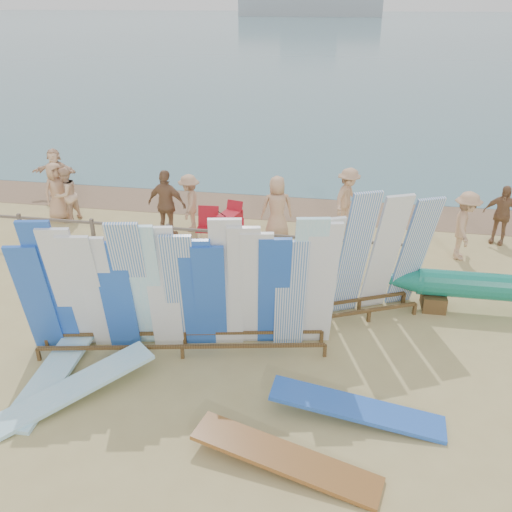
% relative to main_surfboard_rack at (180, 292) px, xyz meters
% --- Properties ---
extents(ground, '(160.00, 160.00, 0.00)m').
position_rel_main_surfboard_rack_xyz_m(ground, '(-1.52, 0.77, -1.25)').
color(ground, tan).
rests_on(ground, ground).
extents(ocean, '(320.00, 240.00, 0.02)m').
position_rel_main_surfboard_rack_xyz_m(ocean, '(-1.52, 128.77, -1.25)').
color(ocean, '#436D78').
rests_on(ocean, ground).
extents(wet_sand_strip, '(40.00, 2.60, 0.01)m').
position_rel_main_surfboard_rack_xyz_m(wet_sand_strip, '(-1.52, 7.97, -1.25)').
color(wet_sand_strip, '#826349').
rests_on(wet_sand_strip, ground).
extents(fence, '(12.08, 0.08, 0.90)m').
position_rel_main_surfboard_rack_xyz_m(fence, '(-1.52, 3.77, -0.62)').
color(fence, '#695B4F').
rests_on(fence, ground).
extents(main_surfboard_rack, '(5.55, 1.72, 2.77)m').
position_rel_main_surfboard_rack_xyz_m(main_surfboard_rack, '(0.00, 0.00, 0.00)').
color(main_surfboard_rack, brown).
rests_on(main_surfboard_rack, ground).
extents(side_surfboard_rack, '(2.56, 1.71, 2.82)m').
position_rel_main_surfboard_rack_xyz_m(side_surfboard_rack, '(3.29, 1.84, 0.03)').
color(side_surfboard_rack, brown).
rests_on(side_surfboard_rack, ground).
extents(vendor_table, '(1.01, 0.76, 1.25)m').
position_rel_main_surfboard_rack_xyz_m(vendor_table, '(1.56, 1.10, -0.84)').
color(vendor_table, brown).
rests_on(vendor_table, ground).
extents(flat_board_d, '(2.72, 0.74, 0.36)m').
position_rel_main_surfboard_rack_xyz_m(flat_board_d, '(3.15, -1.22, -1.25)').
color(flat_board_d, blue).
rests_on(flat_board_d, ground).
extents(flat_board_a, '(0.63, 2.71, 0.23)m').
position_rel_main_surfboard_rack_xyz_m(flat_board_a, '(-1.98, -1.14, -1.25)').
color(flat_board_a, '#9AE0F7').
rests_on(flat_board_a, ground).
extents(flat_board_c, '(2.75, 1.14, 0.30)m').
position_rel_main_surfboard_rack_xyz_m(flat_board_c, '(2.18, -2.38, -1.25)').
color(flat_board_c, '#9C612A').
rests_on(flat_board_c, ground).
extents(flat_board_b, '(2.20, 2.38, 0.39)m').
position_rel_main_surfboard_rack_xyz_m(flat_board_b, '(-1.38, -1.55, -1.25)').
color(flat_board_b, '#9AE0F7').
rests_on(flat_board_b, ground).
extents(beach_chair_left, '(0.61, 0.62, 0.82)m').
position_rel_main_surfboard_rack_xyz_m(beach_chair_left, '(-0.02, 4.43, -1.01)').
color(beach_chair_left, '#AE121F').
rests_on(beach_chair_left, ground).
extents(beach_chair_right, '(0.59, 0.61, 0.88)m').
position_rel_main_surfboard_rack_xyz_m(beach_chair_right, '(-0.87, 5.03, -1.00)').
color(beach_chair_right, '#AE121F').
rests_on(beach_chair_right, ground).
extents(stroller, '(0.69, 0.86, 1.04)m').
position_rel_main_surfboard_rack_xyz_m(stroller, '(-0.25, 5.05, -0.84)').
color(stroller, '#AE121F').
rests_on(stroller, ground).
extents(beachgoer_10, '(1.01, 0.76, 1.59)m').
position_rel_main_surfboard_rack_xyz_m(beachgoer_10, '(6.75, 6.19, -0.46)').
color(beachgoer_10, '#8C6042').
rests_on(beachgoer_10, ground).
extents(beachgoer_11, '(1.48, 0.60, 1.55)m').
position_rel_main_surfboard_rack_xyz_m(beachgoer_11, '(-6.62, 7.67, -0.48)').
color(beachgoer_11, beige).
rests_on(beachgoer_11, ground).
extents(beachgoer_9, '(0.91, 1.20, 1.73)m').
position_rel_main_surfboard_rack_xyz_m(beachgoer_9, '(2.77, 6.55, -0.39)').
color(beachgoer_9, tan).
rests_on(beachgoer_9, ground).
extents(beachgoer_extra_0, '(0.57, 1.16, 1.73)m').
position_rel_main_surfboard_rack_xyz_m(beachgoer_extra_0, '(5.64, 5.03, -0.39)').
color(beachgoer_extra_0, tan).
rests_on(beachgoer_extra_0, ground).
extents(beachgoer_4, '(1.15, 0.64, 1.87)m').
position_rel_main_surfboard_rack_xyz_m(beachgoer_4, '(-1.96, 5.02, -0.32)').
color(beachgoer_4, '#8C6042').
rests_on(beachgoer_4, ground).
extents(beachgoer_6, '(0.92, 0.63, 1.73)m').
position_rel_main_surfboard_rack_xyz_m(beachgoer_6, '(0.94, 5.45, -0.39)').
color(beachgoer_6, tan).
rests_on(beachgoer_6, ground).
extents(beachgoer_2, '(0.60, 0.85, 1.60)m').
position_rel_main_surfboard_rack_xyz_m(beachgoer_2, '(-5.19, 5.63, -0.45)').
color(beachgoer_2, beige).
rests_on(beachgoer_2, ground).
extents(beachgoer_0, '(0.74, 0.92, 1.69)m').
position_rel_main_surfboard_rack_xyz_m(beachgoer_0, '(-5.51, 5.72, -0.41)').
color(beachgoer_0, tan).
rests_on(beachgoer_0, ground).
extents(beachgoer_3, '(0.57, 1.08, 1.59)m').
position_rel_main_surfboard_rack_xyz_m(beachgoer_3, '(-1.51, 5.61, -0.46)').
color(beachgoer_3, tan).
rests_on(beachgoer_3, ground).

